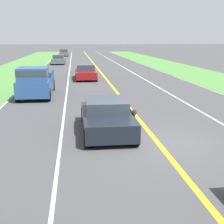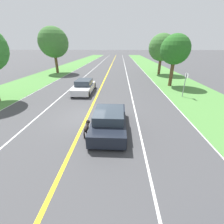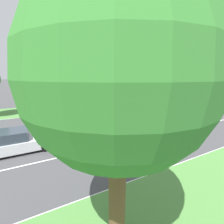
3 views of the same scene
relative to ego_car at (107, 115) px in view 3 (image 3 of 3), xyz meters
The scene contains 14 objects.
ground_plane 2.37m from the ego_car, 138.08° to the left, with size 400.00×400.00×0.00m, color #424244.
centre_divider_line 2.37m from the ego_car, 138.08° to the left, with size 0.18×160.00×0.01m, color yellow.
lane_edge_line_right 5.55m from the ego_car, 16.08° to the left, with size 0.14×160.00×0.01m, color white.
lane_edge_line_left 8.85m from the ego_car, behind, with size 0.14×160.00×0.01m, color white.
lane_dash_same_dir 2.44m from the ego_car, 40.33° to the left, with size 0.10×160.00×0.01m, color white.
lane_dash_oncoming 5.45m from the ego_car, 163.64° to the left, with size 0.10×160.00×0.01m, color white.
grass_verge_right 8.46m from the ego_car, 10.43° to the left, with size 6.00×160.00×0.03m, color #4C843D.
ego_car is the anchor object (origin of this frame).
dog 1.37m from the ego_car, 151.25° to the right, with size 0.26×1.22×0.80m.
pickup_truck 9.25m from the ego_car, 66.34° to the right, with size 2.03×5.24×1.99m.
car_trailing_near 17.04m from the ego_car, 89.36° to the right, with size 1.90×4.80×1.34m.
oncoming_car 8.47m from the ego_car, 112.53° to the left, with size 1.85×4.44×1.34m.
roadside_tree_left_near 12.11m from the ego_car, 156.38° to the left, with size 3.83×3.83×6.36m.
street_sign 9.55m from the ego_car, 44.58° to the left, with size 0.11×0.64×2.33m.
Camera 3 is at (-11.61, 4.62, 4.50)m, focal length 24.00 mm.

